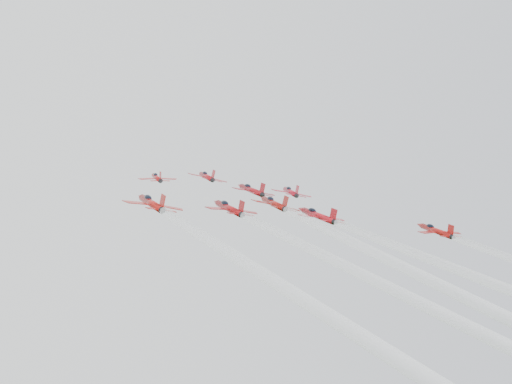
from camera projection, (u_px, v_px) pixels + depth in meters
name	position (u px, v px, depth m)	size (l,w,h in m)	color
jet_lead	(206.00, 176.00, 171.57)	(10.08, 13.41, 6.83)	#AD1018
jet_row2_left	(157.00, 178.00, 154.03)	(8.41, 11.19, 5.69)	#AB1012
jet_row2_center	(251.00, 190.00, 158.08)	(10.39, 13.82, 7.04)	maroon
jet_row2_right	(290.00, 192.00, 166.11)	(9.87, 13.13, 6.68)	#B21022
jet_center	(414.00, 273.00, 93.45)	(10.61, 105.42, 47.99)	#9A130E
jet_rear_farleft	(253.00, 293.00, 70.96)	(10.49, 104.23, 47.45)	#AA1510
jet_rear_left	(356.00, 286.00, 81.05)	(9.95, 98.89, 45.02)	#9F0F12
jet_rear_right	(479.00, 290.00, 88.88)	(10.00, 99.43, 45.27)	#AF1019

